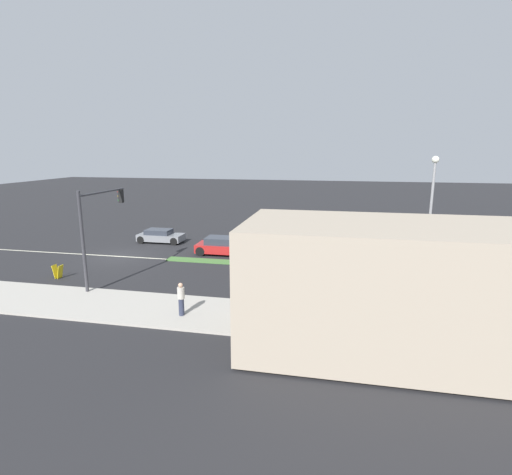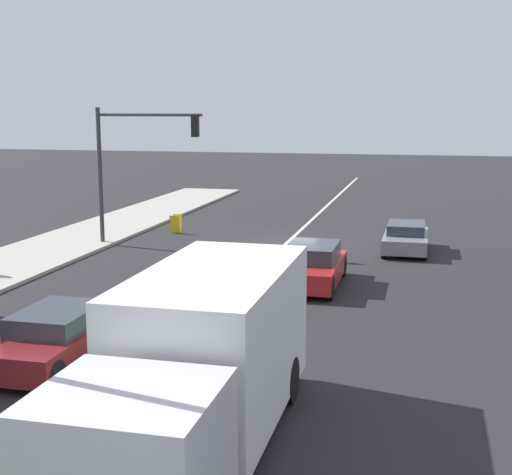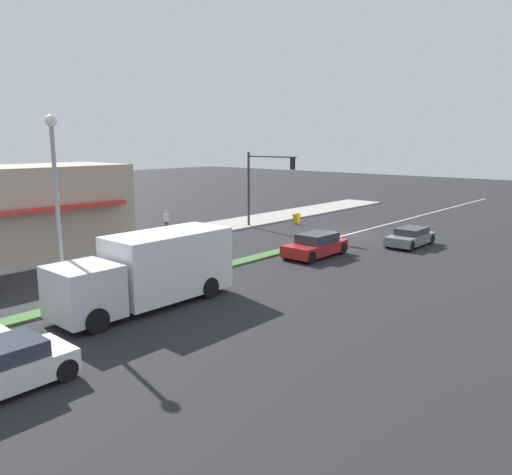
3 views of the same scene
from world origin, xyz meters
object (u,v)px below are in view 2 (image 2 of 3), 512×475
at_px(delivery_truck, 201,363).
at_px(suv_grey, 406,238).
at_px(hatchback_red, 311,266).
at_px(sedan_maroon, 55,338).
at_px(traffic_signal_main, 131,152).
at_px(warning_aframe_sign, 176,224).

distance_m(delivery_truck, suv_grey, 18.21).
bearing_deg(hatchback_red, sedan_maroon, 62.71).
relative_size(delivery_truck, sedan_maroon, 1.94).
xyz_separation_m(traffic_signal_main, sedan_maroon, (-3.92, 13.55, -3.29)).
height_order(delivery_truck, sedan_maroon, delivery_truck).
bearing_deg(traffic_signal_main, suv_grey, -172.72).
distance_m(warning_aframe_sign, sedan_maroon, 17.28).
distance_m(sedan_maroon, hatchback_red, 9.60).
bearing_deg(delivery_truck, warning_aframe_sign, -68.92).
bearing_deg(hatchback_red, suv_grey, -113.50).
bearing_deg(suv_grey, warning_aframe_sign, -10.75).
distance_m(delivery_truck, sedan_maroon, 5.40).
xyz_separation_m(sedan_maroon, hatchback_red, (-4.40, -8.53, 0.04)).
bearing_deg(warning_aframe_sign, hatchback_red, 132.38).
bearing_deg(sedan_maroon, warning_aframe_sign, -79.01).
bearing_deg(delivery_truck, sedan_maroon, -34.29).
relative_size(warning_aframe_sign, delivery_truck, 0.11).
bearing_deg(suv_grey, traffic_signal_main, 7.28).
bearing_deg(warning_aframe_sign, traffic_signal_main, 79.54).
distance_m(traffic_signal_main, warning_aframe_sign, 4.91).
bearing_deg(delivery_truck, suv_grey, -98.86).
relative_size(traffic_signal_main, delivery_truck, 0.75).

